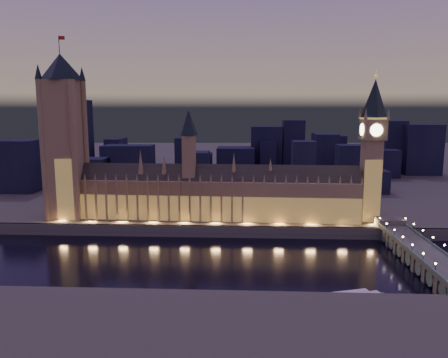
{
  "coord_description": "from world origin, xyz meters",
  "views": [
    {
      "loc": [
        19.35,
        -245.7,
        87.12
      ],
      "look_at": [
        5.0,
        55.0,
        38.0
      ],
      "focal_mm": 35.0,
      "sensor_mm": 36.0,
      "label": 1
    }
  ],
  "objects_px": {
    "victoria_tower": "(64,129)",
    "westminster_bridge": "(417,253)",
    "elizabeth_tower": "(373,138)",
    "palace_of_westminster": "(216,193)",
    "river_boat": "(345,300)"
  },
  "relations": [
    {
      "from": "victoria_tower",
      "to": "westminster_bridge",
      "type": "bearing_deg",
      "value": -16.02
    },
    {
      "from": "victoria_tower",
      "to": "river_boat",
      "type": "xyz_separation_m",
      "value": [
        175.2,
        -119.93,
        -70.37
      ]
    },
    {
      "from": "elizabeth_tower",
      "to": "river_boat",
      "type": "relative_size",
      "value": 2.24
    },
    {
      "from": "palace_of_westminster",
      "to": "river_boat",
      "type": "height_order",
      "value": "palace_of_westminster"
    },
    {
      "from": "river_boat",
      "to": "victoria_tower",
      "type": "bearing_deg",
      "value": 145.61
    },
    {
      "from": "victoria_tower",
      "to": "elizabeth_tower",
      "type": "relative_size",
      "value": 1.22
    },
    {
      "from": "palace_of_westminster",
      "to": "river_boat",
      "type": "bearing_deg",
      "value": -60.97
    },
    {
      "from": "elizabeth_tower",
      "to": "westminster_bridge",
      "type": "xyz_separation_m",
      "value": [
        9.65,
        -65.37,
        -60.57
      ]
    },
    {
      "from": "elizabeth_tower",
      "to": "palace_of_westminster",
      "type": "bearing_deg",
      "value": -179.9
    },
    {
      "from": "palace_of_westminster",
      "to": "victoria_tower",
      "type": "xyz_separation_m",
      "value": [
        -108.76,
        0.19,
        45.55
      ]
    },
    {
      "from": "palace_of_westminster",
      "to": "river_boat",
      "type": "distance_m",
      "value": 139.17
    },
    {
      "from": "victoria_tower",
      "to": "palace_of_westminster",
      "type": "bearing_deg",
      "value": -0.1
    },
    {
      "from": "victoria_tower",
      "to": "westminster_bridge",
      "type": "distance_m",
      "value": 245.86
    },
    {
      "from": "elizabeth_tower",
      "to": "river_boat",
      "type": "xyz_separation_m",
      "value": [
        -42.8,
        -119.92,
        -65.01
      ]
    },
    {
      "from": "westminster_bridge",
      "to": "elizabeth_tower",
      "type": "bearing_deg",
      "value": 98.39
    }
  ]
}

